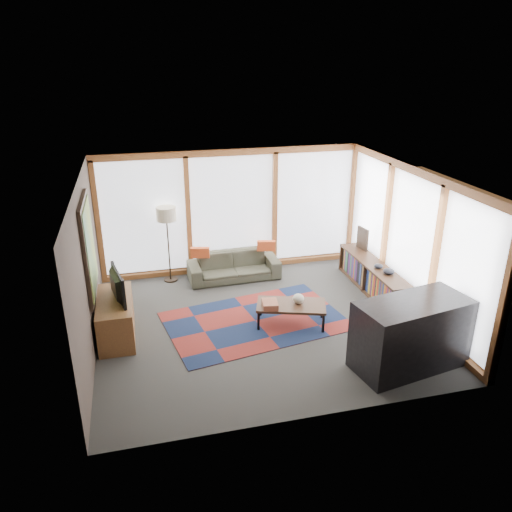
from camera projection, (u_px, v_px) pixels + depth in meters
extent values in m
plane|color=#30302E|center=(262.00, 323.00, 8.67)|extent=(5.50, 5.50, 0.00)
cube|color=#43362F|center=(87.00, 270.00, 7.57)|extent=(0.04, 5.00, 2.60)
cube|color=#43362F|center=(315.00, 329.00, 5.94)|extent=(5.50, 0.04, 2.60)
cube|color=silver|center=(262.00, 176.00, 7.69)|extent=(5.50, 5.00, 0.04)
cube|color=white|center=(232.00, 211.00, 10.40)|extent=(5.30, 0.02, 2.35)
cube|color=white|center=(411.00, 240.00, 8.79)|extent=(0.02, 4.80, 2.35)
cube|color=black|center=(88.00, 248.00, 7.75)|extent=(0.05, 1.35, 1.55)
cube|color=gold|center=(90.00, 247.00, 7.76)|extent=(0.02, 1.20, 1.40)
cube|color=maroon|center=(255.00, 321.00, 8.73)|extent=(3.30, 2.43, 0.01)
imported|color=#333528|center=(234.00, 266.00, 10.30)|extent=(1.88, 0.78, 0.54)
cube|color=#CB4C21|center=(200.00, 252.00, 9.99)|extent=(0.39, 0.19, 0.21)
cube|color=#CB4C21|center=(266.00, 246.00, 10.34)|extent=(0.39, 0.20, 0.21)
cube|color=brown|center=(270.00, 304.00, 8.37)|extent=(0.30, 0.35, 0.11)
ellipsoid|color=beige|center=(298.00, 299.00, 8.49)|extent=(0.22, 0.22, 0.17)
ellipsoid|color=black|center=(389.00, 271.00, 9.17)|extent=(0.24, 0.24, 0.11)
ellipsoid|color=black|center=(379.00, 266.00, 9.42)|extent=(0.21, 0.21, 0.09)
cube|color=black|center=(363.00, 238.00, 10.28)|extent=(0.10, 0.35, 0.46)
cube|color=brown|center=(116.00, 318.00, 8.16)|extent=(0.55, 1.33, 0.67)
imported|color=black|center=(113.00, 286.00, 7.93)|extent=(0.29, 0.88, 0.50)
cube|color=black|center=(411.00, 334.00, 7.31)|extent=(1.79, 1.07, 1.06)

